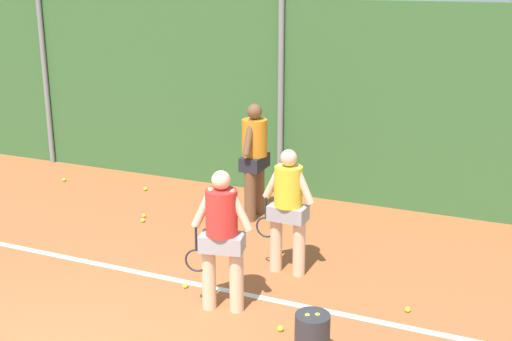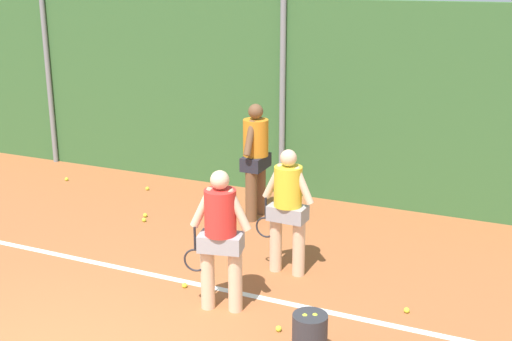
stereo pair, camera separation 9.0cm
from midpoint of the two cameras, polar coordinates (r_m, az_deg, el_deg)
The scene contains 17 objects.
ground_plane at distance 8.27m, azimuth -9.76°, elevation -10.88°, with size 26.96×26.96×0.00m, color #A85B33.
hedge_fence_backdrop at distance 11.57m, azimuth 2.21°, elevation 6.18°, with size 17.52×0.25×3.36m, color #386633.
fence_post_left at distance 14.05m, azimuth -17.80°, elevation 7.71°, with size 0.10×0.10×3.57m, color gray.
fence_post_center at distance 11.39m, azimuth 1.89°, elevation 6.55°, with size 0.10×0.10×3.57m, color gray.
court_baseline_paint at distance 8.73m, azimuth -7.54°, elevation -9.20°, with size 12.80×0.10×0.01m, color white.
player_foreground_near at distance 7.57m, azimuth -3.31°, elevation -5.42°, with size 0.76×0.39×1.69m.
player_midcourt at distance 8.50m, azimuth 2.43°, elevation -2.98°, with size 0.78×0.36×1.67m.
player_backcourt_far at distance 10.42m, azimuth -0.37°, elevation 1.36°, with size 0.40×0.78×1.85m.
ball_hopper at distance 6.93m, azimuth 4.46°, elevation -13.73°, with size 0.36×0.36×0.51m.
tennis_ball_3 at distance 13.02m, azimuth -16.32°, elevation -0.77°, with size 0.07×0.07×0.07m, color #CCDB33.
tennis_ball_4 at distance 7.51m, azimuth 1.75°, elevation -13.38°, with size 0.07×0.07×0.07m, color #CCDB33.
tennis_ball_5 at distance 8.47m, azimuth -6.39°, elevation -9.78°, with size 0.07×0.07×0.07m, color #CCDB33.
tennis_ball_7 at distance 10.72m, azimuth -4.00°, elevation -3.87°, with size 0.07×0.07×0.07m, color #CCDB33.
tennis_ball_8 at distance 12.15m, azimuth -9.67°, elevation -1.56°, with size 0.07×0.07×0.07m, color #CCDB33.
tennis_ball_10 at distance 10.85m, azimuth -9.82°, elevation -3.83°, with size 0.07×0.07×0.07m, color #CCDB33.
tennis_ball_11 at distance 8.07m, azimuth 12.54°, elevation -11.54°, with size 0.07×0.07×0.07m, color #CCDB33.
tennis_ball_12 at distance 10.66m, azimuth -9.91°, elevation -4.22°, with size 0.07×0.07×0.07m, color #CCDB33.
Camera 1 is at (4.12, -4.18, 3.80)m, focal length 46.70 mm.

